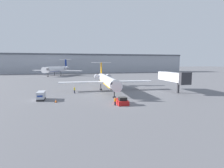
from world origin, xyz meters
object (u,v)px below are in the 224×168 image
object	(u,v)px
airplane_parked_far_left	(57,69)
jet_bridge	(173,77)
worker_near_tug	(115,101)
pushback_tug	(122,101)
traffic_cone_left	(56,101)
luggage_cart	(41,96)
airplane_main	(107,80)
worker_by_wing	(74,90)

from	to	relation	value
airplane_parked_far_left	jet_bridge	world-z (taller)	airplane_parked_far_left
worker_near_tug	pushback_tug	bearing A→B (deg)	24.35
worker_near_tug	traffic_cone_left	world-z (taller)	worker_near_tug
luggage_cart	airplane_main	bearing A→B (deg)	30.49
traffic_cone_left	pushback_tug	bearing A→B (deg)	-19.60
worker_by_wing	traffic_cone_left	world-z (taller)	worker_by_wing
pushback_tug	luggage_cart	distance (m)	19.24
pushback_tug	traffic_cone_left	world-z (taller)	pushback_tug
pushback_tug	airplane_main	bearing A→B (deg)	88.16
airplane_main	luggage_cart	size ratio (longest dim) A/B	8.16
airplane_main	traffic_cone_left	size ratio (longest dim) A/B	47.94
pushback_tug	airplane_parked_far_left	distance (m)	90.46
luggage_cart	traffic_cone_left	bearing A→B (deg)	-44.13
jet_bridge	luggage_cart	bearing A→B (deg)	-174.60
luggage_cart	worker_near_tug	size ratio (longest dim) A/B	2.22
luggage_cart	traffic_cone_left	world-z (taller)	luggage_cart
worker_by_wing	airplane_parked_far_left	distance (m)	73.23
worker_near_tug	jet_bridge	bearing A→B (deg)	30.47
worker_near_tug	luggage_cart	bearing A→B (deg)	150.04
pushback_tug	jet_bridge	bearing A→B (deg)	30.94
luggage_cart	jet_bridge	bearing A→B (deg)	5.40
jet_bridge	worker_near_tug	bearing A→B (deg)	-149.53
traffic_cone_left	airplane_parked_far_left	distance (m)	83.65
luggage_cart	airplane_parked_far_left	bearing A→B (deg)	91.51
worker_near_tug	airplane_main	bearing A→B (deg)	83.60
pushback_tug	jet_bridge	size ratio (longest dim) A/B	0.31
airplane_main	traffic_cone_left	bearing A→B (deg)	-135.79
pushback_tug	airplane_parked_far_left	xyz separation A→B (m)	(-19.43, 88.27, 3.67)
worker_near_tug	traffic_cone_left	xyz separation A→B (m)	(-12.19, 5.63, -0.56)
airplane_main	worker_by_wing	xyz separation A→B (m)	(-10.06, -3.11, -2.33)
worker_by_wing	worker_near_tug	bearing A→B (deg)	-64.55
traffic_cone_left	jet_bridge	world-z (taller)	jet_bridge
traffic_cone_left	worker_by_wing	bearing A→B (deg)	68.32
airplane_main	jet_bridge	size ratio (longest dim) A/B	2.27
airplane_main	traffic_cone_left	world-z (taller)	airplane_main
pushback_tug	worker_by_wing	size ratio (longest dim) A/B	2.15
pushback_tug	worker_near_tug	xyz separation A→B (m)	(-1.59, -0.72, 0.26)
pushback_tug	traffic_cone_left	distance (m)	14.63
worker_by_wing	airplane_parked_far_left	bearing A→B (deg)	97.84
traffic_cone_left	worker_near_tug	bearing A→B (deg)	-24.79
airplane_main	airplane_parked_far_left	xyz separation A→B (m)	(-20.04, 69.36, 0.95)
airplane_main	worker_near_tug	world-z (taller)	airplane_main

